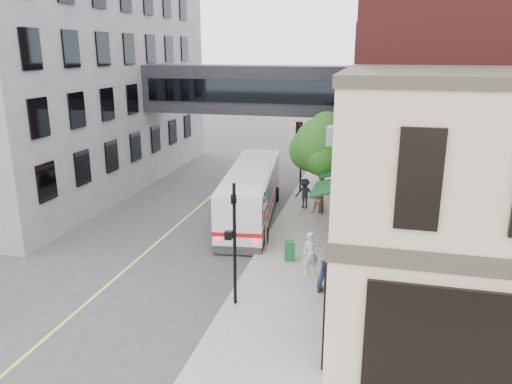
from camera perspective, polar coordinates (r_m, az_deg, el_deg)
The scene contains 17 objects.
ground at distance 17.07m, azimuth -5.64°, elevation -15.91°, with size 120.00×120.00×0.00m, color #38383A.
sidewalk_main at distance 29.17m, azimuth 7.24°, elevation -1.91°, with size 4.00×60.00×0.15m, color gray.
corner_building at distance 16.80m, azimuth 26.84°, elevation -2.35°, with size 10.19×8.12×8.45m.
brick_building at distance 29.09m, azimuth 24.07°, elevation 10.72°, with size 13.76×18.00×14.00m.
opposite_building at distance 36.94m, azimuth -23.28°, elevation 11.68°, with size 14.00×24.00×14.00m, color slate.
skyway_bridge at distance 32.69m, azimuth -0.41°, elevation 11.66°, with size 14.00×3.18×3.00m.
traffic_signal_near at distance 17.36m, azimuth -2.58°, elevation -4.30°, with size 0.44×0.22×4.60m.
traffic_signal_far at distance 31.48m, azimuth 4.95°, elevation 5.62°, with size 0.53×0.28×4.50m.
street_sign_pole at distance 22.27m, azimuth 1.13°, elevation -2.48°, with size 0.08×0.75×3.00m.
street_tree at distance 27.44m, azimuth 7.73°, elevation 5.21°, with size 3.80×3.20×5.60m.
lane_marking at distance 27.17m, azimuth -8.65°, elevation -3.49°, with size 0.12×40.00×0.01m, color #D8CC4C.
bus at distance 26.96m, azimuth -0.56°, elevation 0.04°, with size 3.61×10.62×2.80m.
pedestrian_a at distance 20.38m, azimuth 6.28°, elevation -7.05°, with size 0.66×0.43×1.80m, color silver.
pedestrian_b at distance 27.80m, azimuth 7.10°, elevation -0.88°, with size 0.80×0.62×1.64m, color pink.
pedestrian_c at distance 28.73m, azimuth 5.58°, elevation -0.16°, with size 1.12×0.65×1.74m, color black.
newspaper_box at distance 21.82m, azimuth 3.87°, elevation -6.68°, with size 0.44×0.39×0.88m, color #145A2C.
sandwich_board at distance 19.35m, azimuth 7.67°, elevation -9.55°, with size 0.40×0.62×1.10m, color black.
Camera 1 is at (5.01, -13.60, 9.02)m, focal length 35.00 mm.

